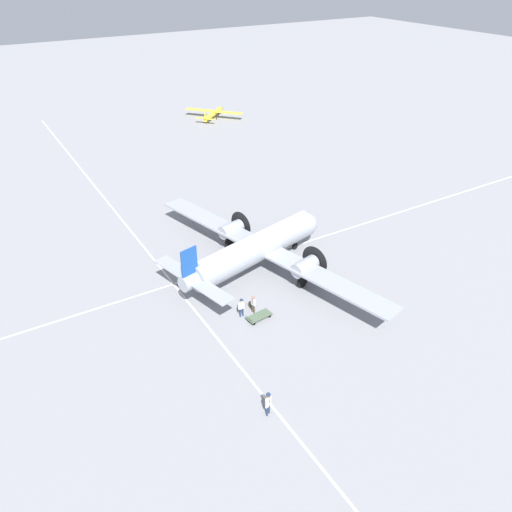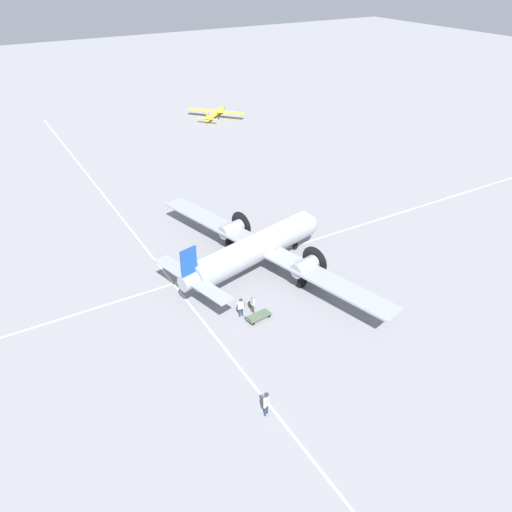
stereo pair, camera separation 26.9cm
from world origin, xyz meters
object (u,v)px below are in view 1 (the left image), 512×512
at_px(airliner_main, 259,246).
at_px(ramp_agent, 253,303).
at_px(baggage_cart, 259,316).
at_px(light_aircraft_distant, 214,113).
at_px(crew_foreground, 268,402).
at_px(suitcase_near_door, 243,304).
at_px(suitcase_upright_spare, 251,305).
at_px(passenger_boarding, 241,306).

relative_size(airliner_main, ramp_agent, 17.09).
height_order(baggage_cart, light_aircraft_distant, light_aircraft_distant).
height_order(ramp_agent, light_aircraft_distant, light_aircraft_distant).
bearing_deg(crew_foreground, airliner_main, -148.31).
xyz_separation_m(airliner_main, crew_foreground, (14.97, -8.44, -1.27)).
bearing_deg(crew_foreground, suitcase_near_door, -140.56).
xyz_separation_m(crew_foreground, suitcase_near_door, (-10.76, 4.27, -0.89)).
bearing_deg(baggage_cart, ramp_agent, 81.18).
height_order(airliner_main, suitcase_upright_spare, airliner_main).
xyz_separation_m(passenger_boarding, light_aircraft_distant, (-51.26, 23.49, -0.22)).
bearing_deg(light_aircraft_distant, suitcase_upright_spare, -154.62).
distance_m(passenger_boarding, suitcase_near_door, 1.57).
bearing_deg(suitcase_upright_spare, passenger_boarding, -63.32).
bearing_deg(ramp_agent, light_aircraft_distant, -33.14).
xyz_separation_m(airliner_main, suitcase_upright_spare, (4.74, -3.71, -2.14)).
xyz_separation_m(airliner_main, suitcase_near_door, (4.21, -4.17, -2.16)).
distance_m(crew_foreground, light_aircraft_distant, 66.60).
relative_size(crew_foreground, light_aircraft_distant, 0.21).
height_order(airliner_main, ramp_agent, airliner_main).
height_order(passenger_boarding, ramp_agent, passenger_boarding).
relative_size(ramp_agent, suitcase_near_door, 2.91).
distance_m(passenger_boarding, suitcase_upright_spare, 1.55).
relative_size(airliner_main, suitcase_upright_spare, 47.56).
distance_m(baggage_cart, light_aircraft_distant, 56.90).
distance_m(suitcase_near_door, suitcase_upright_spare, 0.70).
relative_size(suitcase_near_door, light_aircraft_distant, 0.06).
bearing_deg(passenger_boarding, suitcase_upright_spare, 26.83).
bearing_deg(ramp_agent, airliner_main, -44.98).
height_order(suitcase_near_door, suitcase_upright_spare, suitcase_upright_spare).
height_order(suitcase_near_door, light_aircraft_distant, light_aircraft_distant).
bearing_deg(crew_foreground, baggage_cart, -146.82).
height_order(crew_foreground, light_aircraft_distant, light_aircraft_distant).
relative_size(crew_foreground, baggage_cart, 0.83).
distance_m(passenger_boarding, light_aircraft_distant, 56.38).
height_order(airliner_main, light_aircraft_distant, airliner_main).
relative_size(passenger_boarding, light_aircraft_distant, 0.19).
relative_size(suitcase_near_door, suitcase_upright_spare, 0.96).
xyz_separation_m(crew_foreground, ramp_agent, (-9.57, 4.59, -0.15)).
bearing_deg(suitcase_near_door, passenger_boarding, -33.17).
height_order(suitcase_upright_spare, light_aircraft_distant, light_aircraft_distant).
relative_size(baggage_cart, light_aircraft_distant, 0.25).
relative_size(airliner_main, suitcase_near_door, 49.68).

